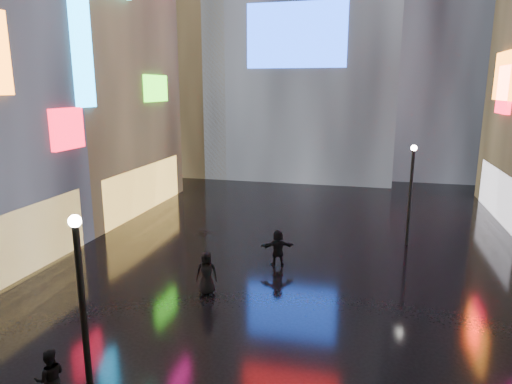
% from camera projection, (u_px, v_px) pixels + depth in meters
% --- Properties ---
extents(ground, '(140.00, 140.00, 0.00)m').
position_uv_depth(ground, '(297.00, 257.00, 21.99)').
color(ground, black).
rests_on(ground, ground).
extents(building_left_far, '(10.28, 12.00, 22.00)m').
position_uv_depth(building_left_far, '(67.00, 39.00, 29.01)').
color(building_left_far, black).
rests_on(building_left_far, ground).
extents(tower_flank_left, '(10.00, 10.00, 26.00)m').
position_uv_depth(tower_flank_left, '(190.00, 33.00, 43.20)').
color(tower_flank_left, black).
rests_on(tower_flank_left, ground).
extents(lamp_near, '(0.30, 0.30, 5.20)m').
position_uv_depth(lamp_near, '(83.00, 307.00, 10.72)').
color(lamp_near, black).
rests_on(lamp_near, ground).
extents(lamp_far, '(0.30, 0.30, 5.20)m').
position_uv_depth(lamp_far, '(411.00, 189.00, 23.04)').
color(lamp_far, black).
rests_on(lamp_far, ground).
extents(pedestrian_1, '(0.97, 0.94, 1.57)m').
position_uv_depth(pedestrian_1, '(50.00, 378.00, 11.56)').
color(pedestrian_1, black).
rests_on(pedestrian_1, ground).
extents(pedestrian_4, '(0.95, 0.72, 1.74)m').
position_uv_depth(pedestrian_4, '(207.00, 273.00, 17.88)').
color(pedestrian_4, black).
rests_on(pedestrian_4, ground).
extents(pedestrian_5, '(1.63, 1.02, 1.68)m').
position_uv_depth(pedestrian_5, '(278.00, 248.00, 20.77)').
color(pedestrian_5, black).
rests_on(pedestrian_5, ground).
extents(umbrella_2, '(1.08, 1.06, 0.88)m').
position_uv_depth(umbrella_2, '(206.00, 241.00, 17.59)').
color(umbrella_2, black).
rests_on(umbrella_2, pedestrian_4).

